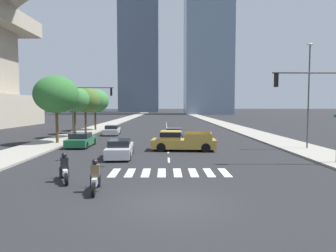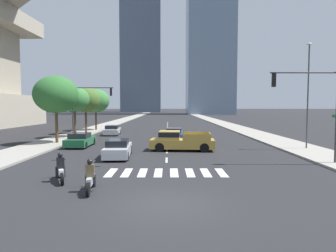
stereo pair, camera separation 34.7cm
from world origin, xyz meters
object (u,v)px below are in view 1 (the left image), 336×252
object	(u,v)px
sedan_silver_0	(112,130)
sedan_blue_3	(174,135)
motorcycle_lead	(64,170)
sedan_green_2	(81,140)
traffic_signal_far	(88,101)
street_tree_fourth	(95,101)
traffic_signal_near	(315,97)
motorcycle_trailing	(95,179)
sedan_silver_1	(120,149)
street_tree_nearest	(56,95)
street_lamp_east	(309,89)
street_tree_third	(85,100)
pickup_truck	(180,141)
street_tree_second	(74,99)

from	to	relation	value
sedan_silver_0	sedan_blue_3	distance (m)	10.12
motorcycle_lead	sedan_green_2	bearing A→B (deg)	-12.55
traffic_signal_far	street_tree_fourth	bearing A→B (deg)	99.50
traffic_signal_near	street_tree_fourth	world-z (taller)	street_tree_fourth
motorcycle_trailing	sedan_silver_1	bearing A→B (deg)	-4.81
street_tree_nearest	sedan_green_2	bearing A→B (deg)	-33.56
traffic_signal_far	street_lamp_east	xyz separation A→B (m)	(21.03, -7.88, 0.94)
motorcycle_lead	street_tree_third	world-z (taller)	street_tree_third
sedan_blue_3	street_tree_nearest	world-z (taller)	street_tree_nearest
sedan_silver_0	sedan_blue_3	xyz separation A→B (m)	(8.01, -6.17, 0.02)
motorcycle_lead	street_lamp_east	bearing A→B (deg)	-82.60
motorcycle_lead	traffic_signal_far	xyz separation A→B (m)	(-3.61, 18.80, 3.75)
sedan_green_2	traffic_signal_far	bearing A→B (deg)	7.64
sedan_silver_0	traffic_signal_near	size ratio (longest dim) A/B	0.76
sedan_silver_1	street_tree_third	size ratio (longest dim) A/B	0.77
street_tree_third	street_tree_nearest	bearing A→B (deg)	-90.00
traffic_signal_near	street_tree_third	xyz separation A→B (m)	(-20.34, 21.31, 0.28)
sedan_blue_3	street_tree_nearest	bearing A→B (deg)	-69.25
sedan_silver_0	traffic_signal_near	bearing A→B (deg)	-143.54
traffic_signal_far	street_tree_fourth	distance (m)	12.61
street_lamp_east	street_tree_nearest	distance (m)	23.45
sedan_silver_1	pickup_truck	bearing A→B (deg)	-57.55
pickup_truck	traffic_signal_far	bearing A→B (deg)	-35.32
pickup_truck	sedan_silver_0	bearing A→B (deg)	-55.04
motorcycle_lead	traffic_signal_near	bearing A→B (deg)	-98.38
pickup_truck	traffic_signal_near	size ratio (longest dim) A/B	0.90
sedan_silver_0	traffic_signal_near	world-z (taller)	traffic_signal_near
pickup_truck	motorcycle_trailing	bearing A→B (deg)	74.77
sedan_silver_1	sedan_blue_3	world-z (taller)	sedan_blue_3
sedan_green_2	pickup_truck	bearing A→B (deg)	-105.36
street_tree_fourth	street_lamp_east	bearing A→B (deg)	-41.31
motorcycle_trailing	street_tree_fourth	bearing A→B (deg)	6.49
sedan_blue_3	traffic_signal_far	distance (m)	10.37
street_tree_nearest	street_tree_second	world-z (taller)	street_tree_nearest
traffic_signal_near	street_lamp_east	distance (m)	7.25
sedan_silver_1	traffic_signal_far	distance (m)	13.27
street_tree_second	motorcycle_trailing	bearing A→B (deg)	-71.25
traffic_signal_near	street_tree_nearest	xyz separation A→B (m)	(-20.34, 10.61, 0.57)
sedan_green_2	traffic_signal_far	size ratio (longest dim) A/B	0.73
sedan_silver_0	traffic_signal_far	size ratio (longest dim) A/B	0.77
traffic_signal_far	street_lamp_east	distance (m)	22.48
street_tree_fourth	sedan_blue_3	bearing A→B (deg)	-47.51
street_tree_nearest	street_tree_fourth	bearing A→B (deg)	90.00
motorcycle_lead	pickup_truck	bearing A→B (deg)	-55.82
street_lamp_east	street_tree_fourth	size ratio (longest dim) A/B	1.44
street_lamp_east	street_tree_third	xyz separation A→B (m)	(-23.11, 14.67, -0.63)
sedan_green_2	street_tree_fourth	size ratio (longest dim) A/B	0.71
sedan_silver_1	street_tree_second	distance (m)	15.97
street_tree_fourth	street_tree_second	bearing A→B (deg)	-90.00
motorcycle_lead	street_tree_nearest	size ratio (longest dim) A/B	0.31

